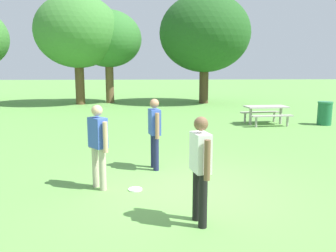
{
  "coord_description": "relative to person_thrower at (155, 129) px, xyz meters",
  "views": [
    {
      "loc": [
        -0.69,
        -6.28,
        2.34
      ],
      "look_at": [
        -0.25,
        1.44,
        1.0
      ],
      "focal_mm": 36.28,
      "sensor_mm": 36.0,
      "label": 1
    }
  ],
  "objects": [
    {
      "name": "tree_back_left",
      "position": [
        3.58,
        15.03,
        3.36
      ],
      "size": [
        3.56,
        3.56,
        5.87
      ],
      "color": "brown",
      "rests_on": "ground"
    },
    {
      "name": "tree_slender_mid",
      "position": [
        3.49,
        14.6,
        3.53
      ],
      "size": [
        5.81,
        5.81,
        6.96
      ],
      "color": "#4C3823",
      "rests_on": "ground"
    },
    {
      "name": "person_bystander",
      "position": [
        -1.1,
        -1.23,
        0.0
      ],
      "size": [
        0.42,
        0.49,
        1.64
      ],
      "color": "#B7AD93",
      "rests_on": "ground"
    },
    {
      "name": "picnic_table_near",
      "position": [
        4.7,
        5.99,
        -0.38
      ],
      "size": [
        1.84,
        1.59,
        0.77
      ],
      "color": "#B2ADA3",
      "rests_on": "ground"
    },
    {
      "name": "frisbee",
      "position": [
        -0.4,
        -1.37,
        -0.93
      ],
      "size": [
        0.27,
        0.27,
        0.03
      ],
      "primitive_type": "cylinder",
      "color": "white",
      "rests_on": "ground"
    },
    {
      "name": "person_catcher",
      "position": [
        0.63,
        -2.85,
        0.0
      ],
      "size": [
        0.3,
        0.6,
        1.64
      ],
      "color": "black",
      "rests_on": "ground"
    },
    {
      "name": "tree_far_right",
      "position": [
        -2.71,
        15.19,
        3.2
      ],
      "size": [
        4.3,
        4.3,
        6.0
      ],
      "color": "brown",
      "rests_on": "ground"
    },
    {
      "name": "ground_plane",
      "position": [
        0.56,
        -1.37,
        -0.94
      ],
      "size": [
        120.0,
        120.0,
        0.0
      ],
      "primitive_type": "plane",
      "color": "#609947"
    },
    {
      "name": "person_thrower",
      "position": [
        0.0,
        0.0,
        0.0
      ],
      "size": [
        0.3,
        0.6,
        1.64
      ],
      "color": "#1E234C",
      "rests_on": "ground"
    },
    {
      "name": "tree_broad_center",
      "position": [
        -4.5,
        14.36,
        3.57
      ],
      "size": [
        5.27,
        5.27,
        6.78
      ],
      "color": "brown",
      "rests_on": "ground"
    },
    {
      "name": "trash_can_beside_table",
      "position": [
        7.08,
        5.77,
        -0.46
      ],
      "size": [
        0.59,
        0.59,
        0.96
      ],
      "color": "#1E663D",
      "rests_on": "ground"
    }
  ]
}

